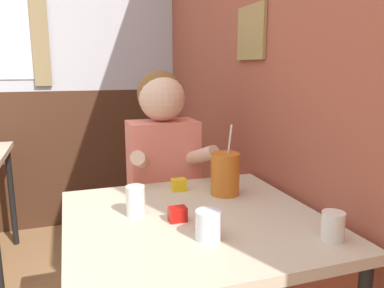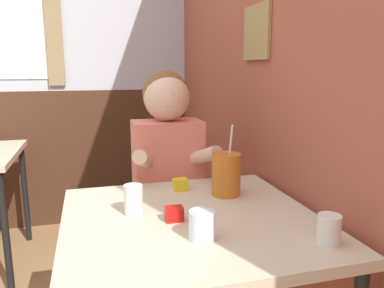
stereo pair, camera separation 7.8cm
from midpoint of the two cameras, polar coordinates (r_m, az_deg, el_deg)
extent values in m
cube|color=#9E4C38|center=(2.15, 5.20, 13.44)|extent=(0.06, 4.27, 2.70)
cube|color=olive|center=(1.88, 7.77, 16.47)|extent=(0.02, 0.26, 0.25)
cube|color=#472819|center=(3.24, -25.07, -2.53)|extent=(5.45, 0.06, 1.10)
cube|color=#937F56|center=(3.10, -22.92, 15.73)|extent=(0.12, 0.02, 0.82)
cube|color=beige|center=(1.35, -1.38, -11.76)|extent=(0.88, 0.86, 0.04)
cylinder|color=black|center=(1.82, -18.19, -19.26)|extent=(0.04, 0.04, 0.73)
cylinder|color=black|center=(1.97, 6.79, -16.14)|extent=(0.04, 0.04, 0.73)
cylinder|color=black|center=(3.03, -26.44, -7.25)|extent=(0.04, 0.04, 0.73)
cube|color=#EA7F6B|center=(2.11, -5.31, -18.30)|extent=(0.31, 0.20, 0.46)
cube|color=#EA7F6B|center=(1.91, -5.59, -4.90)|extent=(0.34, 0.20, 0.56)
sphere|color=brown|center=(1.86, -6.04, 7.57)|extent=(0.23, 0.23, 0.23)
sphere|color=beige|center=(1.84, -5.84, 6.99)|extent=(0.23, 0.23, 0.23)
cylinder|color=beige|center=(1.72, -9.03, -2.57)|extent=(0.14, 0.27, 0.15)
cylinder|color=beige|center=(1.78, -0.38, -1.92)|extent=(0.14, 0.27, 0.15)
cylinder|color=#C6661E|center=(1.54, 3.62, -4.57)|extent=(0.12, 0.12, 0.17)
cylinder|color=white|center=(1.52, 4.31, 0.46)|extent=(0.01, 0.04, 0.14)
cylinder|color=silver|center=(1.16, 0.54, -12.25)|extent=(0.08, 0.08, 0.09)
cylinder|color=silver|center=(1.36, -10.28, -8.53)|extent=(0.07, 0.07, 0.11)
cylinder|color=silver|center=(1.23, 18.94, -11.72)|extent=(0.07, 0.07, 0.09)
cube|color=#B7140F|center=(1.30, -3.96, -10.64)|extent=(0.06, 0.04, 0.05)
cube|color=yellow|center=(1.61, -3.43, -6.20)|extent=(0.06, 0.04, 0.05)
camera|label=1|loc=(0.04, -91.55, -0.32)|focal=35.00mm
camera|label=2|loc=(0.04, 88.45, 0.32)|focal=35.00mm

